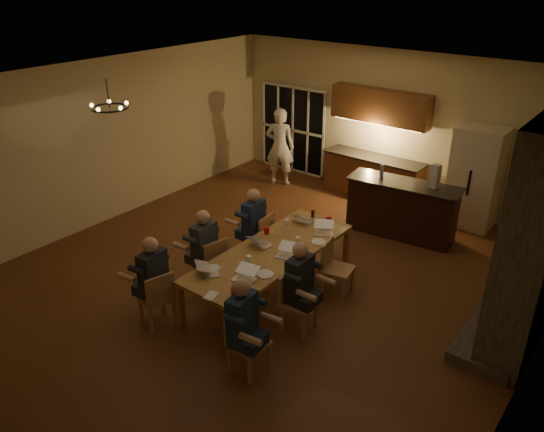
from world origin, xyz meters
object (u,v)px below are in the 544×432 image
Objects in this scene: chair_right_far at (338,269)px; redcup_near at (234,291)px; chandelier at (110,108)px; bar_bottle at (382,171)px; laptop_c at (262,238)px; chair_left_mid at (210,262)px; mug_back at (287,222)px; refrigerator at (475,178)px; laptop_d at (287,250)px; person_left_far at (254,226)px; redcup_far at (329,220)px; chair_right_mid at (299,303)px; laptop_a at (210,266)px; plate_far at (319,242)px; chair_left_far at (257,237)px; person_left_mid at (205,250)px; can_silver at (241,267)px; laptop_b at (244,273)px; plate_left at (212,268)px; person_left_near at (154,281)px; bar_blender at (435,176)px; laptop_e at (304,215)px; can_cola at (313,214)px; dining_table at (271,272)px; chair_left_near at (156,297)px; chair_right_near at (249,343)px; mug_mid at (298,240)px; plate_near at (265,274)px; bar_island at (402,209)px; person_right_mid at (299,286)px; redcup_mid at (267,231)px; mug_front at (249,259)px; standing_person at (280,147)px; laptop_f at (324,228)px.

redcup_near is at bearing 154.81° from chair_right_far.
bar_bottle is (2.80, 3.89, -1.55)m from chandelier.
chandelier is 3.10m from laptop_c.
mug_back is at bearing 169.76° from chair_left_mid.
refrigerator is 6.25× the size of laptop_d.
person_left_far reaches higher than redcup_far.
chair_right_mid is at bearing 162.21° from laptop_c.
laptop_a is 1.87m from plate_far.
laptop_d reaches higher than chair_right_far.
chair_left_far is 3.87× the size of plate_far.
laptop_a is at bearing 48.81° from person_left_mid.
laptop_b is at bearing -39.07° from can_silver.
plate_left is at bearing 12.23° from chair_left_far.
person_left_near reaches higher than chair_left_mid.
refrigerator is 4.57× the size of bar_blender.
refrigerator is 3.68m from laptop_e.
chair_left_mid reaches higher than can_cola.
dining_table is 3.22m from bar_bottle.
refrigerator reaches higher than chair_left_near.
laptop_c is (-0.46, 0.96, 0.00)m from laptop_b.
chair_left_near is 5.35m from bar_blender.
can_silver is at bearing -107.58° from refrigerator.
laptop_e is at bearing 123.56° from chair_left_far.
chair_right_near is 2.23m from mug_mid.
chair_right_mid is at bearing 10.06° from plate_near.
mug_mid is at bearing -103.47° from bar_blender.
bar_island is at bearing 72.00° from redcup_far.
can_cola is (-1.04, 1.87, 0.12)m from person_right_mid.
laptop_b is (1.07, 0.73, 0.17)m from person_left_near.
person_left_mid is at bearing 63.75° from chair_right_near.
bar_bottle reaches higher than laptop_e.
laptop_e is at bearing -117.40° from bar_blender.
chair_left_mid is 2.78× the size of laptop_b.
dining_table is at bearing 17.20° from chandelier.
chandelier is at bearing -150.72° from redcup_mid.
bar_island is 2.16m from laptop_e.
chair_right_near is 1.53m from mug_front.
standing_person is 7.40× the size of plate_near.
bar_island is 4.70m from chair_right_near.
chair_right_far is at bearing 74.89° from redcup_near.
chair_right_far is 1.97m from redcup_near.
chair_right_far is 2.66m from bar_bottle.
refrigerator is 5.67m from plate_left.
plate_left is at bearing -98.39° from bar_bottle.
plate_far is (0.63, -0.49, -0.10)m from laptop_e.
plate_near is (2.91, 0.19, -1.99)m from chandelier.
laptop_a is 2.67× the size of can_cola.
laptop_a is at bearing -174.79° from laptop_b.
laptop_b reaches higher than plate_near.
laptop_f is at bearing 72.88° from mug_mid.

